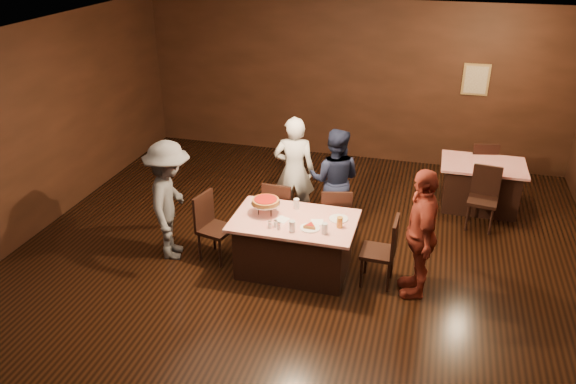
% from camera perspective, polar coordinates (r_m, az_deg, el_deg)
% --- Properties ---
extents(room, '(10.00, 10.04, 3.02)m').
position_cam_1_polar(room, '(5.97, -0.94, 5.20)').
color(room, black).
rests_on(room, ground).
extents(main_table, '(1.60, 1.00, 0.77)m').
position_cam_1_polar(main_table, '(7.43, 0.63, -5.40)').
color(main_table, '#AF1B0B').
rests_on(main_table, ground).
extents(back_table, '(1.30, 0.90, 0.77)m').
position_cam_1_polar(back_table, '(9.57, 18.95, 0.62)').
color(back_table, '#A70B0B').
rests_on(back_table, ground).
extents(chair_far_left, '(0.43, 0.43, 0.95)m').
position_cam_1_polar(chair_far_left, '(8.11, -0.75, -1.80)').
color(chair_far_left, black).
rests_on(chair_far_left, ground).
extents(chair_far_right, '(0.51, 0.51, 0.95)m').
position_cam_1_polar(chair_far_right, '(7.95, 4.80, -2.50)').
color(chair_far_right, black).
rests_on(chair_far_right, ground).
extents(chair_end_left, '(0.51, 0.51, 0.95)m').
position_cam_1_polar(chair_end_left, '(7.70, -7.32, -3.66)').
color(chair_end_left, black).
rests_on(chair_end_left, ground).
extents(chair_end_right, '(0.43, 0.43, 0.95)m').
position_cam_1_polar(chair_end_right, '(7.23, 9.15, -5.91)').
color(chair_end_right, black).
rests_on(chair_end_right, ground).
extents(chair_back_near, '(0.47, 0.47, 0.95)m').
position_cam_1_polar(chair_back_near, '(8.89, 19.18, -0.71)').
color(chair_back_near, black).
rests_on(chair_back_near, ground).
extents(chair_back_far, '(0.50, 0.50, 0.95)m').
position_cam_1_polar(chair_back_far, '(10.08, 18.91, 2.49)').
color(chair_back_far, black).
rests_on(chair_back_far, ground).
extents(diner_white_jacket, '(0.68, 0.51, 1.70)m').
position_cam_1_polar(diner_white_jacket, '(8.42, 0.63, 2.14)').
color(diner_white_jacket, silver).
rests_on(diner_white_jacket, ground).
extents(diner_navy_hoodie, '(0.78, 0.61, 1.59)m').
position_cam_1_polar(diner_navy_hoodie, '(8.29, 4.77, 1.22)').
color(diner_navy_hoodie, '#151A33').
rests_on(diner_navy_hoodie, ground).
extents(diner_grey_knit, '(0.90, 1.22, 1.69)m').
position_cam_1_polar(diner_grey_knit, '(7.71, -11.90, -0.88)').
color(diner_grey_knit, '#4B4C50').
rests_on(diner_grey_knit, ground).
extents(diner_red_shirt, '(0.58, 1.05, 1.69)m').
position_cam_1_polar(diner_red_shirt, '(6.97, 13.31, -4.09)').
color(diner_red_shirt, maroon).
rests_on(diner_red_shirt, ground).
extents(pizza_stand, '(0.38, 0.38, 0.22)m').
position_cam_1_polar(pizza_stand, '(7.30, -2.28, -0.96)').
color(pizza_stand, black).
rests_on(pizza_stand, main_table).
extents(plate_with_slice, '(0.25, 0.25, 0.06)m').
position_cam_1_polar(plate_with_slice, '(7.02, 2.25, -3.55)').
color(plate_with_slice, white).
rests_on(plate_with_slice, main_table).
extents(plate_empty, '(0.25, 0.25, 0.01)m').
position_cam_1_polar(plate_empty, '(7.27, 5.15, -2.73)').
color(plate_empty, white).
rests_on(plate_empty, main_table).
extents(glass_front_left, '(0.08, 0.08, 0.14)m').
position_cam_1_polar(glass_front_left, '(6.94, 0.42, -3.49)').
color(glass_front_left, silver).
rests_on(glass_front_left, main_table).
extents(glass_front_right, '(0.08, 0.08, 0.14)m').
position_cam_1_polar(glass_front_right, '(6.91, 3.75, -3.71)').
color(glass_front_right, silver).
rests_on(glass_front_right, main_table).
extents(glass_amber, '(0.08, 0.08, 0.14)m').
position_cam_1_polar(glass_amber, '(7.05, 5.28, -3.09)').
color(glass_amber, '#BF7F26').
rests_on(glass_amber, main_table).
extents(glass_back, '(0.08, 0.08, 0.14)m').
position_cam_1_polar(glass_back, '(7.47, 0.86, -1.21)').
color(glass_back, silver).
rests_on(glass_back, main_table).
extents(condiments, '(0.17, 0.10, 0.09)m').
position_cam_1_polar(condiments, '(7.02, -1.36, -3.33)').
color(condiments, silver).
rests_on(condiments, main_table).
extents(napkin_center, '(0.19, 0.19, 0.01)m').
position_cam_1_polar(napkin_center, '(7.18, 2.97, -3.07)').
color(napkin_center, white).
rests_on(napkin_center, main_table).
extents(napkin_left, '(0.21, 0.21, 0.01)m').
position_cam_1_polar(napkin_left, '(7.23, -0.60, -2.81)').
color(napkin_left, white).
rests_on(napkin_left, main_table).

